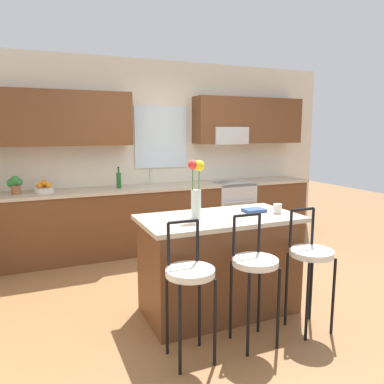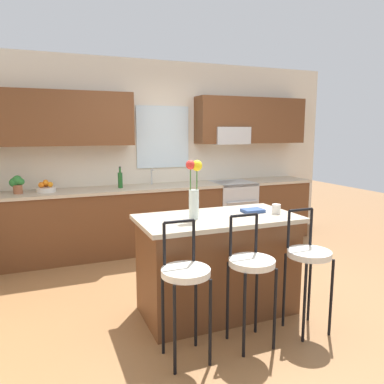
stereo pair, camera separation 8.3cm
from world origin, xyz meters
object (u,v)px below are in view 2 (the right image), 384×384
(oven_range, at_px, (232,211))
(fruit_bowl_oranges, at_px, (46,188))
(kitchen_island, at_px, (217,264))
(flower_vase, at_px, (194,189))
(bar_stool_far, at_px, (308,259))
(bottle_olive_oil, at_px, (120,180))
(bar_stool_middle, at_px, (251,268))
(bar_stool_near, at_px, (185,278))
(mug_ceramic, at_px, (276,209))
(cookbook, at_px, (253,211))
(potted_plant_small, at_px, (17,183))

(oven_range, xyz_separation_m, fruit_bowl_oranges, (-2.67, 0.03, 0.51))
(kitchen_island, distance_m, flower_vase, 0.76)
(bar_stool_far, bearing_deg, flower_vase, 142.56)
(kitchen_island, bearing_deg, bottle_olive_oil, 103.03)
(flower_vase, distance_m, bottle_olive_oil, 2.09)
(fruit_bowl_oranges, bearing_deg, bar_stool_middle, -61.85)
(oven_range, xyz_separation_m, kitchen_island, (-1.24, -2.04, 0.00))
(flower_vase, bearing_deg, bar_stool_near, -117.61)
(mug_ceramic, bearing_deg, flower_vase, 172.58)
(bar_stool_middle, height_order, bottle_olive_oil, bottle_olive_oil)
(flower_vase, height_order, cookbook, flower_vase)
(mug_ceramic, distance_m, fruit_bowl_oranges, 2.95)
(bar_stool_middle, relative_size, potted_plant_small, 4.56)
(kitchen_island, height_order, mug_ceramic, mug_ceramic)
(bar_stool_near, bearing_deg, bar_stool_middle, 0.00)
(kitchen_island, height_order, cookbook, cookbook)
(potted_plant_small, bearing_deg, kitchen_island, -49.59)
(cookbook, bearing_deg, bar_stool_middle, -121.42)
(bottle_olive_oil, bearing_deg, kitchen_island, -76.97)
(kitchen_island, relative_size, bottle_olive_oil, 5.01)
(fruit_bowl_oranges, relative_size, bottle_olive_oil, 0.82)
(kitchen_island, distance_m, bar_stool_near, 0.83)
(oven_range, height_order, potted_plant_small, potted_plant_small)
(bar_stool_near, xyz_separation_m, potted_plant_small, (-1.21, 2.67, 0.41))
(kitchen_island, bearing_deg, bar_stool_far, -47.47)
(cookbook, distance_m, potted_plant_small, 2.96)
(bar_stool_middle, bearing_deg, flower_vase, 111.38)
(flower_vase, xyz_separation_m, bottle_olive_oil, (-0.24, 2.07, -0.16))
(flower_vase, xyz_separation_m, mug_ceramic, (0.80, -0.10, -0.23))
(kitchen_island, bearing_deg, fruit_bowl_oranges, 124.61)
(bar_stool_far, distance_m, flower_vase, 1.13)
(flower_vase, bearing_deg, mug_ceramic, -7.42)
(bar_stool_middle, distance_m, potted_plant_small, 3.22)
(kitchen_island, relative_size, bar_stool_middle, 1.40)
(bar_stool_near, relative_size, bottle_olive_oil, 3.56)
(kitchen_island, bearing_deg, bar_stool_middle, -90.00)
(bar_stool_near, bearing_deg, bottle_olive_oil, 88.46)
(bottle_olive_oil, bearing_deg, mug_ceramic, -64.42)
(oven_range, relative_size, potted_plant_small, 4.03)
(bottle_olive_oil, xyz_separation_m, potted_plant_small, (-1.28, 0.00, 0.01))
(oven_range, height_order, bar_stool_far, bar_stool_far)
(bar_stool_far, bearing_deg, mug_ceramic, 88.83)
(bottle_olive_oil, bearing_deg, cookbook, -66.97)
(potted_plant_small, bearing_deg, flower_vase, -53.56)
(fruit_bowl_oranges, bearing_deg, mug_ceramic, -47.53)
(bar_stool_middle, relative_size, bottle_olive_oil, 3.56)
(flower_vase, distance_m, fruit_bowl_oranges, 2.40)
(bar_stool_middle, relative_size, flower_vase, 2.00)
(oven_range, distance_m, mug_ceramic, 2.31)
(bottle_olive_oil, bearing_deg, bar_stool_middle, -79.83)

